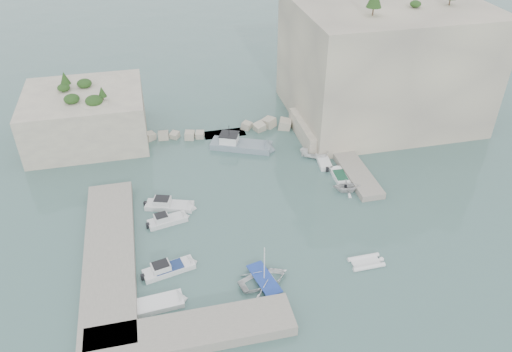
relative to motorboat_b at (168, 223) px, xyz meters
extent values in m
plane|color=#466964|center=(10.77, -3.47, 0.00)|extent=(400.00, 400.00, 0.00)
cube|color=beige|center=(33.77, 19.53, 8.50)|extent=(26.00, 22.00, 17.00)
cube|color=beige|center=(23.77, 14.53, 1.25)|extent=(8.00, 10.00, 2.50)
cube|color=beige|center=(-9.23, 21.53, 3.50)|extent=(16.00, 14.00, 7.00)
cube|color=#9E9689|center=(-6.23, -4.47, 0.55)|extent=(5.00, 24.00, 1.10)
cube|color=#9E9689|center=(0.77, -15.97, 0.55)|extent=(18.00, 4.00, 1.10)
cube|color=#9E9689|center=(24.27, 6.53, 0.40)|extent=(3.00, 16.00, 0.80)
cube|color=beige|center=(9.77, 18.53, 0.70)|extent=(28.00, 3.00, 1.40)
imported|color=white|center=(8.40, -11.22, 0.00)|extent=(5.80, 4.72, 1.05)
imported|color=silver|center=(21.79, 1.10, 0.00)|extent=(3.94, 3.57, 1.81)
imported|color=white|center=(20.30, 9.24, 0.00)|extent=(4.08, 3.15, 1.49)
cylinder|color=white|center=(8.40, -11.22, 2.63)|extent=(0.10, 0.10, 4.20)
cone|color=#1E4219|center=(-11.23, 23.53, 8.62)|extent=(1.40, 1.40, 1.75)
cone|color=#1E4219|center=(-6.23, 18.53, 8.30)|extent=(1.12, 1.12, 1.40)
camera|label=1|loc=(-0.06, -44.38, 36.03)|focal=35.00mm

